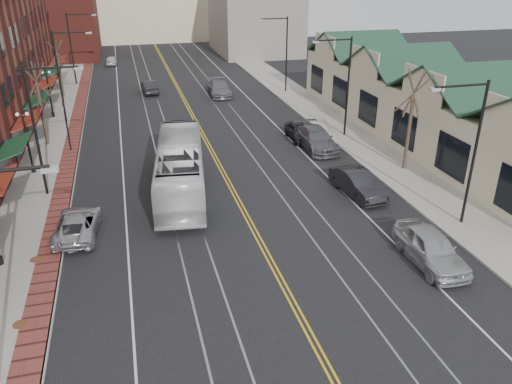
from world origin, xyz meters
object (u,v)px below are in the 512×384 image
parked_car_b (358,183)px  parked_car_c (316,139)px  transit_bus (180,167)px  parked_suv (78,224)px  parked_car_d (299,132)px  parked_car_a (431,248)px

parked_car_b → parked_car_c: size_ratio=0.84×
transit_bus → parked_suv: size_ratio=2.50×
parked_car_b → parked_car_d: 11.13m
parked_car_c → parked_car_a: bearing=-91.2°
transit_bus → parked_car_c: size_ratio=2.11×
parked_suv → parked_car_b: (16.80, 0.79, 0.12)m
parked_suv → parked_car_c: bearing=-146.0°
parked_suv → parked_car_b: size_ratio=1.01×
transit_bus → parked_car_c: (11.27, 5.34, -0.84)m
parked_car_c → parked_car_d: bearing=104.3°
parked_suv → parked_car_a: size_ratio=0.97×
parked_car_d → parked_car_a: bearing=-88.0°
transit_bus → parked_suv: (-6.11, -4.18, -0.99)m
parked_car_a → parked_car_c: size_ratio=0.87×
parked_car_b → parked_car_c: parked_car_c is taller
parked_suv → parked_car_a: parked_car_a is taller
transit_bus → parked_car_a: bearing=140.6°
parked_car_c → transit_bus: bearing=-154.0°
parked_car_a → parked_car_b: (-0.02, 8.10, -0.06)m
parked_car_b → parked_car_a: bearing=-95.8°
parked_suv → transit_bus: bearing=-140.3°
parked_suv → parked_car_c: (17.38, 9.53, 0.16)m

